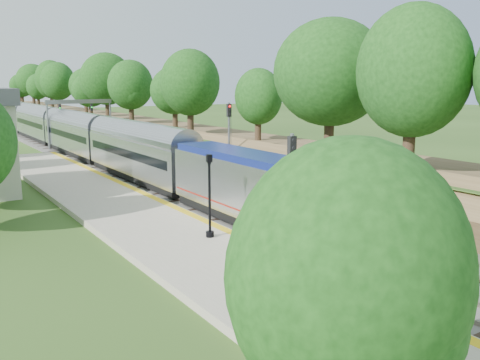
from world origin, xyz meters
TOP-DOWN VIEW (x-y plane):
  - ground at (0.00, 0.00)m, footprint 320.00×320.00m
  - trackbed at (2.00, 60.00)m, footprint 9.50×170.00m
  - platform at (-5.20, 16.00)m, footprint 6.40×68.00m
  - yellow_stripe at (-2.35, 16.00)m, footprint 0.55×68.00m
  - embankment at (10.35, 60.00)m, footprint 10.64×170.00m
  - signal_gantry at (2.47, 54.99)m, footprint 8.40×0.38m
  - trees_behind_platform at (-11.17, 20.67)m, footprint 7.82×53.32m
  - train at (0.00, 67.16)m, footprint 2.80×131.45m
  - lamppost_mid at (-3.77, -1.70)m, footprint 0.48×0.48m
  - lamppost_far at (-3.73, 10.20)m, footprint 0.44×0.44m
  - signal_platform at (-2.90, 4.38)m, footprint 0.35×0.28m
  - signal_farside at (6.20, 24.51)m, footprint 0.36×0.29m

SIDE VIEW (x-z plane):
  - ground at x=0.00m, z-range 0.00..0.00m
  - trackbed at x=2.00m, z-range -0.07..0.21m
  - platform at x=-5.20m, z-range 0.00..0.38m
  - yellow_stripe at x=-2.35m, z-range 0.38..0.39m
  - embankment at x=10.35m, z-range -3.89..7.80m
  - train at x=0.00m, z-range 0.07..4.18m
  - lamppost_far at x=-3.73m, z-range 0.14..4.56m
  - lamppost_mid at x=-3.77m, z-range 0.12..5.00m
  - signal_platform at x=-2.90m, z-range 1.06..6.99m
  - signal_farside at x=6.20m, z-range 0.86..7.50m
  - trees_behind_platform at x=-11.17m, z-range 0.93..8.14m
  - signal_gantry at x=2.47m, z-range 1.72..7.92m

